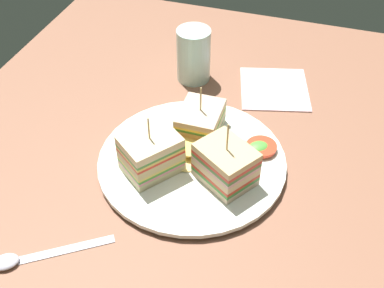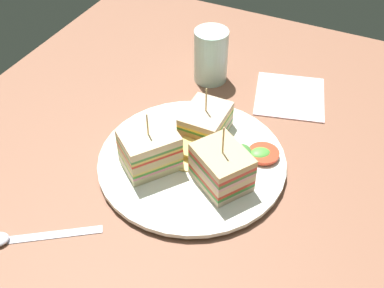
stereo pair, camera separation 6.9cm
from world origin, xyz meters
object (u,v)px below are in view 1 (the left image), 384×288
(sandwich_wedge_1, at_px, (200,121))
(sandwich_wedge_2, at_px, (151,154))
(plate, at_px, (192,161))
(sandwich_wedge_0, at_px, (225,164))
(spoon, at_px, (25,258))
(napkin, at_px, (274,88))
(chip_pile, at_px, (190,151))
(drinking_glass, at_px, (194,59))

(sandwich_wedge_1, relative_size, sandwich_wedge_2, 0.87)
(plate, xyz_separation_m, sandwich_wedge_0, (-0.02, -0.06, 0.03))
(sandwich_wedge_2, xyz_separation_m, spoon, (-0.19, 0.10, -0.04))
(spoon, height_order, napkin, spoon)
(spoon, bearing_deg, sandwich_wedge_2, -152.30)
(napkin, bearing_deg, sandwich_wedge_0, 173.90)
(plate, height_order, sandwich_wedge_2, sandwich_wedge_2)
(plate, xyz_separation_m, chip_pile, (0.01, 0.01, 0.01))
(drinking_glass, bearing_deg, plate, -162.98)
(sandwich_wedge_0, height_order, chip_pile, sandwich_wedge_0)
(spoon, xyz_separation_m, drinking_glass, (0.44, -0.08, 0.04))
(sandwich_wedge_0, height_order, sandwich_wedge_1, sandwich_wedge_0)
(sandwich_wedge_1, relative_size, chip_pile, 1.12)
(sandwich_wedge_1, height_order, chip_pile, sandwich_wedge_1)
(drinking_glass, bearing_deg, sandwich_wedge_1, -158.84)
(plate, relative_size, chip_pile, 3.65)
(plate, height_order, sandwich_wedge_1, sandwich_wedge_1)
(plate, xyz_separation_m, sandwich_wedge_1, (0.06, 0.01, 0.03))
(chip_pile, xyz_separation_m, napkin, (0.22, -0.09, -0.02))
(plate, relative_size, drinking_glass, 2.86)
(napkin, distance_m, drinking_glass, 0.15)
(spoon, bearing_deg, napkin, -151.46)
(sandwich_wedge_0, bearing_deg, napkin, -62.61)
(napkin, bearing_deg, sandwich_wedge_1, 151.58)
(sandwich_wedge_2, xyz_separation_m, chip_pile, (0.04, -0.04, -0.02))
(sandwich_wedge_1, distance_m, spoon, 0.32)
(sandwich_wedge_1, relative_size, spoon, 0.63)
(chip_pile, distance_m, spoon, 0.27)
(spoon, xyz_separation_m, napkin, (0.45, -0.23, -0.00))
(plate, height_order, chip_pile, chip_pile)
(sandwich_wedge_0, relative_size, napkin, 0.81)
(sandwich_wedge_1, height_order, napkin, sandwich_wedge_1)
(sandwich_wedge_1, xyz_separation_m, chip_pile, (-0.06, -0.00, -0.01))
(chip_pile, height_order, drinking_glass, drinking_glass)
(plate, xyz_separation_m, napkin, (0.23, -0.08, -0.01))
(spoon, distance_m, drinking_glass, 0.45)
(sandwich_wedge_0, bearing_deg, drinking_glass, -29.48)
(sandwich_wedge_0, height_order, spoon, sandwich_wedge_0)
(plate, xyz_separation_m, spoon, (-0.22, 0.15, -0.00))
(chip_pile, bearing_deg, drinking_glass, 16.16)
(spoon, bearing_deg, chip_pile, -156.29)
(sandwich_wedge_0, xyz_separation_m, sandwich_wedge_2, (-0.01, 0.11, 0.00))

